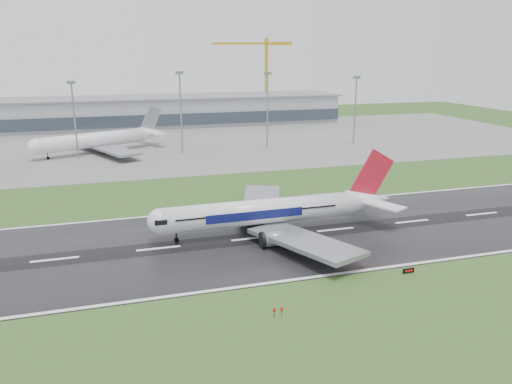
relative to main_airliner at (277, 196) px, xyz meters
name	(u,v)px	position (x,y,z in m)	size (l,w,h in m)	color
ground	(158,249)	(-26.66, -2.77, -8.49)	(520.00, 520.00, 0.00)	#2B4E1C
runway	(158,249)	(-26.66, -2.77, -8.44)	(400.00, 45.00, 0.10)	black
apron	(128,145)	(-26.66, 122.23, -8.45)	(400.00, 130.00, 0.08)	slate
terminal	(122,113)	(-26.66, 182.23, -0.99)	(240.00, 36.00, 15.00)	gray
main_airliner	(277,196)	(0.00, 0.00, 0.00)	(56.85, 54.15, 16.79)	silver
parked_airliner	(98,132)	(-38.79, 108.15, 0.02)	(57.54, 53.57, 16.86)	white
tower_crane	(266,79)	(60.52, 197.23, 15.12)	(48.10, 2.62, 47.22)	gold
runway_sign	(408,271)	(15.99, -27.95, -7.97)	(2.30, 0.26, 1.04)	black
floodmast_2	(75,122)	(-46.34, 97.23, 5.47)	(0.64, 0.64, 27.93)	gray
floodmast_3	(181,115)	(-6.66, 97.23, 6.96)	(0.64, 0.64, 30.91)	gray
floodmast_4	(267,112)	(29.09, 97.23, 6.67)	(0.64, 0.64, 30.32)	gray
floodmast_5	(355,112)	(69.23, 97.23, 5.63)	(0.64, 0.64, 28.25)	gray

